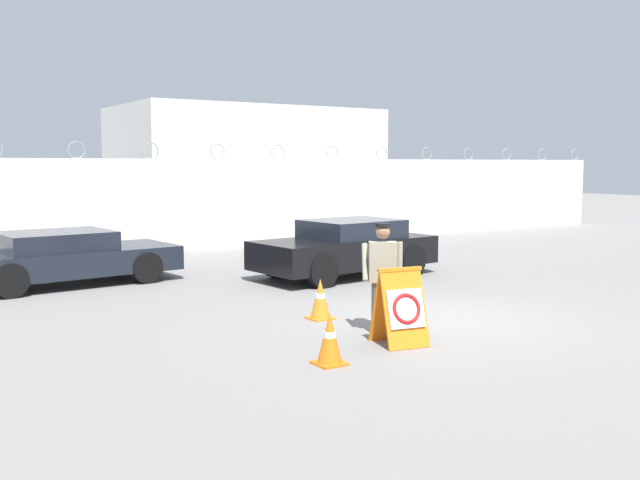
% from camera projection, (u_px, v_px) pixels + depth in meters
% --- Properties ---
extents(ground_plane, '(90.00, 90.00, 0.00)m').
position_uv_depth(ground_plane, '(443.00, 320.00, 11.85)').
color(ground_plane, gray).
extents(perimeter_wall, '(36.00, 0.30, 3.19)m').
position_uv_depth(perimeter_wall, '(186.00, 205.00, 21.04)').
color(perimeter_wall, silver).
rests_on(perimeter_wall, ground_plane).
extents(building_block, '(9.30, 5.52, 4.63)m').
position_uv_depth(building_block, '(246.00, 171.00, 27.06)').
color(building_block, silver).
rests_on(building_block, ground_plane).
extents(barricade_sign, '(0.77, 0.79, 1.12)m').
position_uv_depth(barricade_sign, '(401.00, 307.00, 10.21)').
color(barricade_sign, orange).
rests_on(barricade_sign, ground_plane).
extents(security_guard, '(0.56, 0.59, 1.70)m').
position_uv_depth(security_guard, '(382.00, 273.00, 10.84)').
color(security_guard, '#514C42').
rests_on(security_guard, ground_plane).
extents(traffic_cone_near, '(0.38, 0.38, 0.68)m').
position_uv_depth(traffic_cone_near, '(330.00, 339.00, 9.23)').
color(traffic_cone_near, orange).
rests_on(traffic_cone_near, ground_plane).
extents(traffic_cone_mid, '(0.39, 0.39, 0.68)m').
position_uv_depth(traffic_cone_mid, '(320.00, 299.00, 11.93)').
color(traffic_cone_mid, orange).
rests_on(traffic_cone_mid, ground_plane).
extents(parked_car_front_coupe, '(4.71, 2.35, 1.16)m').
position_uv_depth(parked_car_front_coupe, '(65.00, 257.00, 15.26)').
color(parked_car_front_coupe, black).
rests_on(parked_car_front_coupe, ground_plane).
extents(parked_car_rear_sedan, '(4.42, 2.23, 1.31)m').
position_uv_depth(parked_car_rear_sedan, '(346.00, 248.00, 16.36)').
color(parked_car_rear_sedan, black).
rests_on(parked_car_rear_sedan, ground_plane).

